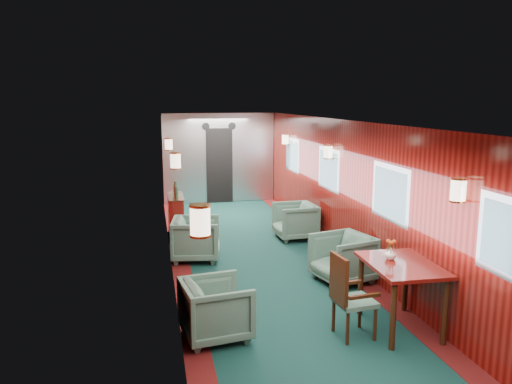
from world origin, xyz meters
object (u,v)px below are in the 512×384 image
(armchair_right_near, at_px, (343,258))
(side_chair, at_px, (348,293))
(credenza, at_px, (176,216))
(armchair_left_near, at_px, (216,309))
(armchair_left_far, at_px, (196,239))
(dining_table, at_px, (401,274))
(armchair_right_far, at_px, (295,221))

(armchair_right_near, bearing_deg, side_chair, -34.87)
(credenza, bearing_deg, armchair_right_near, -51.74)
(credenza, height_order, armchair_left_near, credenza)
(side_chair, distance_m, armchair_left_far, 3.57)
(dining_table, distance_m, armchair_right_far, 4.13)
(dining_table, relative_size, credenza, 0.99)
(credenza, height_order, armchair_left_far, credenza)
(side_chair, xyz_separation_m, armchair_left_far, (-1.46, 3.25, -0.17))
(side_chair, bearing_deg, armchair_right_far, 76.17)
(side_chair, relative_size, armchair_left_far, 1.23)
(armchair_left_far, height_order, armchair_right_near, armchair_left_far)
(armchair_left_near, xyz_separation_m, armchair_left_far, (0.03, 2.95, 0.02))
(side_chair, xyz_separation_m, armchair_left_near, (-1.49, 0.31, -0.20))
(armchair_right_far, bearing_deg, dining_table, -1.07)
(dining_table, bearing_deg, armchair_left_near, 175.85)
(armchair_left_near, bearing_deg, armchair_left_far, -9.23)
(credenza, distance_m, armchair_right_far, 2.39)
(side_chair, distance_m, armchair_right_far, 4.24)
(dining_table, bearing_deg, armchair_left_far, 126.05)
(armchair_left_far, distance_m, armchair_right_far, 2.25)
(side_chair, xyz_separation_m, armchair_right_near, (0.63, 1.73, -0.18))
(dining_table, height_order, armchair_right_near, dining_table)
(armchair_left_near, relative_size, armchair_right_near, 0.95)
(credenza, xyz_separation_m, armchair_right_far, (2.32, -0.54, -0.08))
(dining_table, bearing_deg, armchair_right_far, 93.42)
(armchair_left_near, bearing_deg, armchair_right_near, -64.67)
(side_chair, height_order, armchair_right_far, side_chair)
(dining_table, xyz_separation_m, armchair_left_near, (-2.20, 0.23, -0.35))
(side_chair, height_order, armchair_left_far, side_chair)
(dining_table, distance_m, side_chair, 0.73)
(armchair_right_near, xyz_separation_m, armchair_right_far, (-0.04, 2.46, -0.01))
(dining_table, height_order, armchair_left_far, dining_table)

